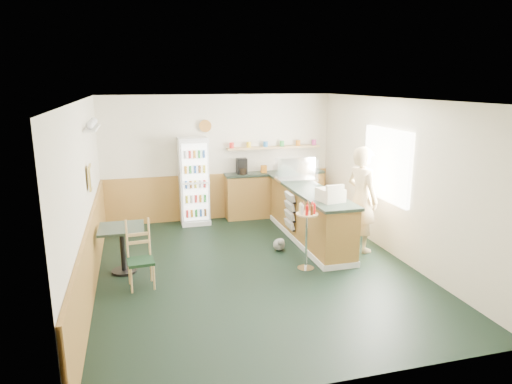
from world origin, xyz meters
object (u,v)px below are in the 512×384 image
object	(u,v)px
display_case	(296,170)
cash_register	(330,195)
cafe_chair	(140,252)
drinks_fridge	(194,181)
condiment_stand	(307,226)
shopkeeper	(362,199)
cafe_table	(122,241)

from	to	relation	value
display_case	cash_register	bearing A→B (deg)	-90.00
cafe_chair	drinks_fridge	bearing A→B (deg)	62.43
drinks_fridge	condiment_stand	xyz separation A→B (m)	(1.40, -2.96, -0.18)
shopkeeper	cafe_table	xyz separation A→B (m)	(-4.10, 0.05, -0.41)
drinks_fridge	condiment_stand	world-z (taller)	drinks_fridge
condiment_stand	shopkeeper	bearing A→B (deg)	24.62
drinks_fridge	cash_register	world-z (taller)	drinks_fridge
display_case	cash_register	size ratio (longest dim) A/B	2.05
drinks_fridge	display_case	size ratio (longest dim) A/B	2.30
drinks_fridge	cash_register	xyz separation A→B (m)	(1.95, -2.59, 0.20)
cafe_table	condiment_stand	bearing A→B (deg)	-12.46
display_case	cafe_table	size ratio (longest dim) A/B	1.06
drinks_fridge	cafe_table	bearing A→B (deg)	-121.87
cash_register	cafe_chair	world-z (taller)	cash_register
cash_register	shopkeeper	bearing A→B (deg)	6.87
cafe_table	cafe_chair	distance (m)	0.60
cafe_chair	cafe_table	bearing A→B (deg)	110.57
condiment_stand	cafe_chair	bearing A→B (deg)	178.10
shopkeeper	cash_register	bearing A→B (deg)	91.17
display_case	cafe_table	xyz separation A→B (m)	(-3.40, -1.40, -0.70)
condiment_stand	cafe_chair	size ratio (longest dim) A/B	1.09
display_case	shopkeeper	bearing A→B (deg)	-64.31
display_case	cash_register	world-z (taller)	display_case
drinks_fridge	display_case	xyz separation A→B (m)	(1.95, -0.93, 0.32)
display_case	condiment_stand	size ratio (longest dim) A/B	0.73
cafe_table	cafe_chair	xyz separation A→B (m)	(0.26, -0.54, -0.01)
cafe_table	cafe_chair	size ratio (longest dim) A/B	0.75
condiment_stand	cafe_table	world-z (taller)	condiment_stand
drinks_fridge	cafe_chair	distance (m)	3.13
shopkeeper	cafe_table	bearing A→B (deg)	73.65
cash_register	display_case	bearing A→B (deg)	80.12
cafe_table	display_case	bearing A→B (deg)	22.38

